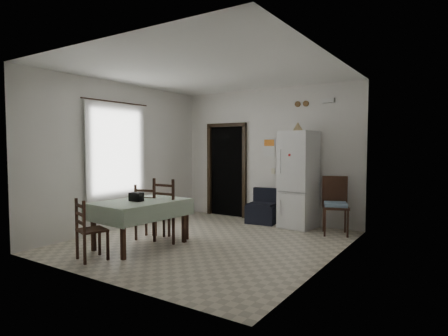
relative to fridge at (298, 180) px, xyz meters
name	(u,v)px	position (x,y,z in m)	size (l,w,h in m)	color
ground	(208,242)	(-0.86, -1.93, -0.97)	(4.50, 4.50, 0.00)	beige
ceiling	(208,71)	(-0.86, -1.93, 1.93)	(4.20, 4.50, 0.02)	white
wall_back	(267,155)	(-0.86, 0.32, 0.48)	(4.20, 0.02, 2.90)	silver
wall_front	(99,163)	(-0.86, -4.18, 0.48)	(4.20, 0.02, 2.90)	silver
wall_left	(123,156)	(-2.96, -1.93, 0.48)	(0.02, 4.50, 2.90)	silver
wall_right	(330,160)	(1.24, -1.93, 0.48)	(0.02, 4.50, 2.90)	silver
doorway	(232,170)	(-1.91, 0.52, 0.09)	(1.06, 0.52, 2.22)	black
window_recess	(113,151)	(-3.01, -2.13, 0.58)	(0.10, 1.20, 1.60)	silver
curtain	(117,151)	(-2.90, -2.13, 0.58)	(0.02, 1.45, 1.85)	white
curtain_rod	(117,102)	(-2.89, -2.13, 1.53)	(0.02, 0.02, 1.60)	black
calendar	(269,147)	(-0.81, 0.31, 0.65)	(0.28, 0.02, 0.40)	white
calendar_image	(269,143)	(-0.81, 0.30, 0.75)	(0.24, 0.01, 0.14)	orange
light_switch	(273,171)	(-0.71, 0.31, 0.13)	(0.08, 0.02, 0.12)	beige
vent_left	(298,104)	(-0.16, 0.30, 1.55)	(0.12, 0.12, 0.03)	brown
vent_right	(306,104)	(0.02, 0.30, 1.55)	(0.12, 0.12, 0.03)	brown
emergency_light	(328,100)	(0.49, 0.28, 1.58)	(0.25, 0.07, 0.09)	white
fridge	(298,180)	(0.00, 0.00, 0.00)	(0.63, 0.63, 1.95)	silver
tan_cone	(298,127)	(-0.02, 0.00, 1.06)	(0.22, 0.22, 0.18)	tan
navy_seat	(262,206)	(-0.81, 0.00, -0.61)	(0.61, 0.59, 0.73)	black
corner_chair	(335,206)	(0.81, -0.19, -0.44)	(0.47, 0.47, 1.08)	black
dining_table	(141,224)	(-1.62, -2.77, -0.60)	(0.95, 1.45, 0.76)	#97AC93
black_bag	(136,197)	(-1.64, -2.84, -0.15)	(0.22, 0.13, 0.14)	black
dining_chair_far_left	(150,211)	(-1.86, -2.31, -0.48)	(0.42, 0.42, 0.98)	black
dining_chair_far_right	(171,209)	(-1.45, -2.21, -0.43)	(0.47, 0.47, 1.10)	black
dining_chair_near_head	(92,229)	(-1.68, -3.67, -0.53)	(0.38, 0.38, 0.89)	black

